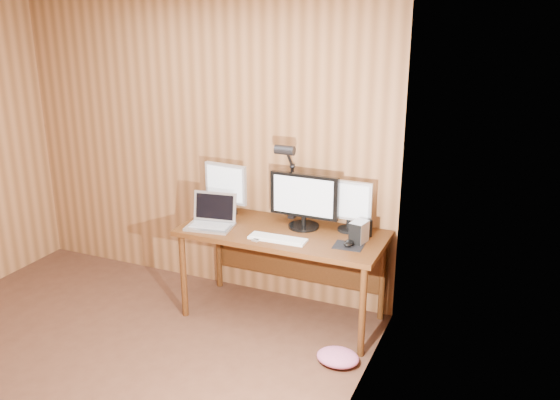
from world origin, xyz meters
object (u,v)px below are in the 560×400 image
Objects in this scene: mouse at (349,243)px; phone at (258,239)px; hard_drive at (359,232)px; speaker at (369,228)px; desk at (286,242)px; keyboard at (278,239)px; monitor_center at (304,200)px; monitor_right at (349,205)px; laptop at (212,218)px; monitor_left at (226,187)px; desk_lamp at (288,171)px.

mouse reaches higher than phone.
hard_drive reaches higher than speaker.
desk is 0.60m from mouse.
keyboard is at bearing -81.50° from desk.
monitor_center reaches higher than monitor_right.
keyboard is at bearing -150.34° from speaker.
monitor_center is at bearing 74.11° from keyboard.
speaker is (0.52, 0.02, -0.16)m from monitor_center.
mouse is (0.56, -0.16, 0.15)m from desk.
monitor_center is at bearing -177.62° from speaker.
monitor_center is 3.43× the size of hard_drive.
monitor_center reaches higher than phone.
speaker is (1.20, 0.27, 0.00)m from laptop.
monitor_left is 0.34m from laptop.
keyboard is 0.65× the size of desk_lamp.
keyboard is at bearing -15.22° from laptop.
monitor_center is 0.74m from laptop.
desk is 13.98× the size of mouse.
monitor_left reaches higher than desk.
phone is at bearing -152.04° from speaker.
monitor_right reaches higher than laptop.
desk_lamp is (0.52, 0.33, 0.36)m from laptop.
mouse is (0.09, -0.30, -0.19)m from monitor_right.
hard_drive reaches higher than mouse.
phone is (0.49, -0.41, -0.23)m from monitor_left.
monitor_center is 0.53m from mouse.
monitor_center reaches higher than desk.
desk is 14.58× the size of phone.
monitor_left reaches higher than hard_drive.
monitor_right is at bearing 16.61° from desk.
monitor_left is 3.93× the size of phone.
desk_lamp is at bearing 24.47° from laptop.
laptop is (-0.68, -0.25, -0.16)m from monitor_center.
speaker is (0.74, 0.39, 0.06)m from phone.
mouse is 0.70× the size of hard_drive.
phone reaches higher than desk.
monitor_right reaches higher than mouse.
hard_drive is at bearing 29.19° from phone.
phone is 0.84m from speaker.
desk is at bearing -172.08° from speaker.
monitor_center is 4.87× the size of mouse.
desk_lamp is (0.54, 0.04, 0.19)m from monitor_left.
laptop is (-0.56, -0.18, 0.18)m from desk.
mouse is 0.89× the size of speaker.
speaker reaches higher than desk.
laptop is at bearing -159.48° from monitor_center.
mouse is at bearing -73.03° from monitor_right.
monitor_left is 0.76m from keyboard.
keyboard is 4.04× the size of phone.
phone is (0.46, -0.12, -0.06)m from laptop.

